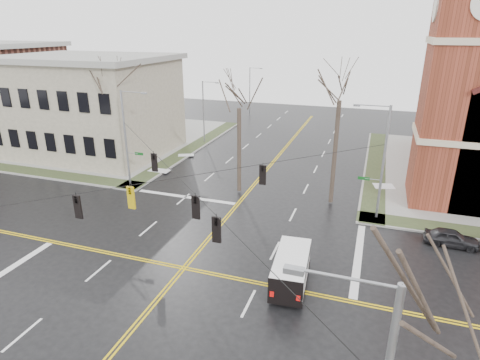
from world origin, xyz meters
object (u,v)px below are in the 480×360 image
(streetlight_north_a, at_px, (204,110))
(tree_ne, at_px, (340,93))
(streetlight_north_b, at_px, (251,89))
(parked_car_a, at_px, (451,238))
(tree_nw_far, at_px, (112,87))
(tree_nw_near, at_px, (239,102))
(signal_pole_nw, at_px, (127,136))
(signal_pole_ne, at_px, (381,160))
(cargo_van, at_px, (292,266))

(streetlight_north_a, xyz_separation_m, tree_ne, (18.30, -14.66, 5.09))
(streetlight_north_b, relative_size, parked_car_a, 2.24)
(tree_nw_far, distance_m, tree_nw_near, 12.93)
(signal_pole_nw, xyz_separation_m, parked_car_a, (27.87, -2.80, -4.34))
(signal_pole_nw, xyz_separation_m, tree_nw_near, (10.54, 1.69, 3.44))
(tree_ne, bearing_deg, streetlight_north_b, 117.83)
(streetlight_north_b, bearing_deg, signal_pole_ne, -58.95)
(cargo_van, xyz_separation_m, tree_ne, (0.84, 12.60, 8.45))
(tree_nw_far, bearing_deg, streetlight_north_a, 78.27)
(signal_pole_nw, distance_m, parked_car_a, 28.35)
(parked_car_a, bearing_deg, streetlight_north_b, 36.46)
(streetlight_north_b, bearing_deg, parked_car_a, -55.31)
(tree_nw_near, bearing_deg, streetlight_north_a, 123.68)
(tree_ne, bearing_deg, tree_nw_far, 179.95)
(tree_nw_far, bearing_deg, streetlight_north_b, 84.99)
(streetlight_north_a, height_order, tree_nw_near, tree_nw_near)
(streetlight_north_b, bearing_deg, streetlight_north_a, -90.00)
(signal_pole_ne, bearing_deg, signal_pole_nw, 180.00)
(signal_pole_nw, distance_m, tree_nw_near, 11.21)
(signal_pole_nw, distance_m, streetlight_north_a, 16.52)
(signal_pole_nw, relative_size, streetlight_north_a, 1.12)
(streetlight_north_a, relative_size, streetlight_north_b, 1.00)
(signal_pole_ne, distance_m, streetlight_north_b, 42.61)
(signal_pole_nw, xyz_separation_m, streetlight_north_b, (0.67, 36.50, -0.48))
(streetlight_north_a, height_order, cargo_van, streetlight_north_a)
(streetlight_north_b, height_order, parked_car_a, streetlight_north_b)
(signal_pole_ne, distance_m, tree_nw_near, 12.69)
(signal_pole_ne, height_order, tree_nw_far, tree_nw_far)
(streetlight_north_b, distance_m, parked_car_a, 47.95)
(signal_pole_nw, bearing_deg, tree_ne, 5.56)
(signal_pole_ne, height_order, tree_ne, tree_ne)
(cargo_van, height_order, parked_car_a, cargo_van)
(parked_car_a, height_order, tree_nw_near, tree_nw_near)
(signal_pole_ne, xyz_separation_m, tree_nw_near, (-12.10, 1.69, 3.44))
(streetlight_north_b, xyz_separation_m, tree_nw_far, (-3.04, -34.64, 4.62))
(signal_pole_nw, distance_m, tree_nw_far, 5.12)
(cargo_van, relative_size, tree_ne, 0.38)
(streetlight_north_a, relative_size, tree_nw_far, 0.64)
(signal_pole_ne, distance_m, tree_ne, 6.18)
(signal_pole_ne, bearing_deg, streetlight_north_b, 121.05)
(streetlight_north_a, bearing_deg, tree_ne, -38.69)
(streetlight_north_a, distance_m, streetlight_north_b, 20.00)
(parked_car_a, bearing_deg, tree_nw_near, 77.25)
(parked_car_a, height_order, tree_nw_far, tree_nw_far)
(streetlight_north_b, distance_m, tree_nw_far, 35.08)
(streetlight_north_b, distance_m, tree_ne, 39.52)
(signal_pole_ne, relative_size, tree_ne, 0.68)
(parked_car_a, bearing_deg, tree_nw_far, 83.00)
(signal_pole_nw, distance_m, cargo_van, 21.42)
(tree_nw_far, xyz_separation_m, tree_nw_near, (12.91, -0.18, -0.70))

